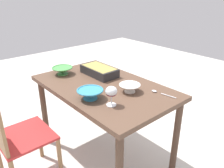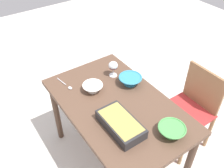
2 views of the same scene
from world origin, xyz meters
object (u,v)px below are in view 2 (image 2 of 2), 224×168
object	(u,v)px
wine_glass	(113,66)
mixing_bowl	(93,87)
dining_table	(117,112)
small_bowl	(130,80)
chair	(192,107)
serving_bowl	(172,130)
serving_spoon	(67,86)
casserole_dish	(121,124)

from	to	relation	value
wine_glass	mixing_bowl	bearing A→B (deg)	106.25
dining_table	small_bowl	distance (m)	0.31
chair	serving_bowl	bearing A→B (deg)	113.83
dining_table	serving_spoon	size ratio (longest dim) A/B	5.84
chair	mixing_bowl	xyz separation A→B (m)	(0.44, 0.82, 0.33)
small_bowl	serving_spoon	size ratio (longest dim) A/B	0.95
wine_glass	small_bowl	bearing A→B (deg)	-163.80
casserole_dish	serving_spoon	world-z (taller)	casserole_dish
serving_bowl	serving_spoon	bearing A→B (deg)	22.36
serving_bowl	small_bowl	bearing A→B (deg)	-9.92
wine_glass	mixing_bowl	xyz separation A→B (m)	(-0.08, 0.26, -0.06)
casserole_dish	serving_spoon	xyz separation A→B (m)	(0.64, 0.11, -0.04)
small_bowl	mixing_bowl	bearing A→B (deg)	71.29
chair	serving_bowl	xyz separation A→B (m)	(-0.27, 0.61, 0.33)
wine_glass	small_bowl	world-z (taller)	wine_glass
chair	casserole_dish	xyz separation A→B (m)	(-0.02, 0.87, 0.34)
mixing_bowl	small_bowl	bearing A→B (deg)	-108.71
small_bowl	chair	bearing A→B (deg)	-123.69
mixing_bowl	serving_spoon	bearing A→B (deg)	41.67
serving_bowl	serving_spoon	size ratio (longest dim) A/B	0.93
small_bowl	serving_spoon	world-z (taller)	small_bowl
mixing_bowl	serving_bowl	world-z (taller)	serving_bowl
wine_glass	casserole_dish	xyz separation A→B (m)	(-0.54, 0.31, -0.06)
wine_glass	casserole_dish	distance (m)	0.63
serving_bowl	mixing_bowl	bearing A→B (deg)	16.44
wine_glass	small_bowl	size ratio (longest dim) A/B	0.73
casserole_dish	small_bowl	xyz separation A→B (m)	(0.36, -0.37, -0.00)
chair	serving_bowl	size ratio (longest dim) A/B	4.26
chair	wine_glass	distance (m)	0.86
casserole_dish	serving_bowl	distance (m)	0.36
chair	mixing_bowl	bearing A→B (deg)	61.62
dining_table	casserole_dish	world-z (taller)	casserole_dish
dining_table	wine_glass	size ratio (longest dim) A/B	8.41
dining_table	casserole_dish	size ratio (longest dim) A/B	3.37
small_bowl	serving_spoon	bearing A→B (deg)	59.21
chair	serving_spoon	xyz separation A→B (m)	(0.62, 0.98, 0.30)
casserole_dish	small_bowl	size ratio (longest dim) A/B	1.82
wine_glass	serving_bowl	size ratio (longest dim) A/B	0.75
chair	small_bowl	distance (m)	0.69
dining_table	casserole_dish	bearing A→B (deg)	150.24
mixing_bowl	serving_bowl	distance (m)	0.74
serving_bowl	casserole_dish	bearing A→B (deg)	46.26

